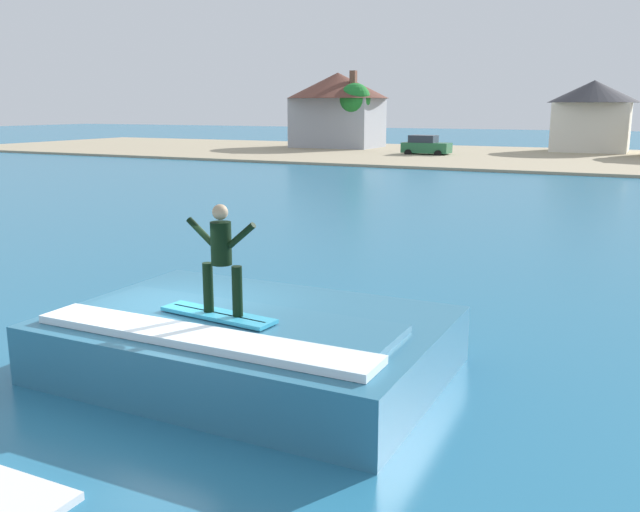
{
  "coord_description": "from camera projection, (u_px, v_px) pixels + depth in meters",
  "views": [
    {
      "loc": [
        7.12,
        -8.8,
        4.28
      ],
      "look_at": [
        1.39,
        2.88,
        1.45
      ],
      "focal_mm": 38.43,
      "sensor_mm": 36.0,
      "label": 1
    }
  ],
  "objects": [
    {
      "name": "ground_plane",
      "position": [
        173.0,
        363.0,
        11.7
      ],
      "size": [
        260.0,
        260.0,
        0.0
      ],
      "primitive_type": "plane",
      "color": "#256B90"
    },
    {
      "name": "house_small_cottage",
      "position": [
        592.0,
        112.0,
        63.79
      ],
      "size": [
        8.26,
        8.26,
        6.73
      ],
      "color": "silver",
      "rests_on": "ground_plane"
    },
    {
      "name": "tree_tall_bare",
      "position": [
        355.0,
        100.0,
        67.56
      ],
      "size": [
        3.12,
        3.12,
        6.63
      ],
      "color": "brown",
      "rests_on": "ground_plane"
    },
    {
      "name": "wave_crest",
      "position": [
        248.0,
        343.0,
        11.18
      ],
      "size": [
        6.18,
        4.27,
        1.08
      ],
      "color": "#2D6B8A",
      "rests_on": "ground_plane"
    },
    {
      "name": "shoreline_bank",
      "position": [
        563.0,
        158.0,
        57.08
      ],
      "size": [
        120.0,
        27.99,
        0.19
      ],
      "color": "tan",
      "rests_on": "ground_plane"
    },
    {
      "name": "house_with_chimney",
      "position": [
        338.0,
        104.0,
        70.72
      ],
      "size": [
        10.57,
        10.57,
        7.86
      ],
      "color": "#9EA3AD",
      "rests_on": "ground_plane"
    },
    {
      "name": "surfer",
      "position": [
        221.0,
        253.0,
        10.44
      ],
      "size": [
        1.23,
        0.32,
        1.72
      ],
      "color": "black",
      "rests_on": "surfboard"
    },
    {
      "name": "surfboard",
      "position": [
        218.0,
        315.0,
        10.69
      ],
      "size": [
        2.04,
        0.67,
        0.06
      ],
      "color": "#33A5CC",
      "rests_on": "wave_crest"
    },
    {
      "name": "car_near_shore",
      "position": [
        426.0,
        146.0,
        60.63
      ],
      "size": [
        4.17,
        2.25,
        1.86
      ],
      "color": "#23663D",
      "rests_on": "ground_plane"
    }
  ]
}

